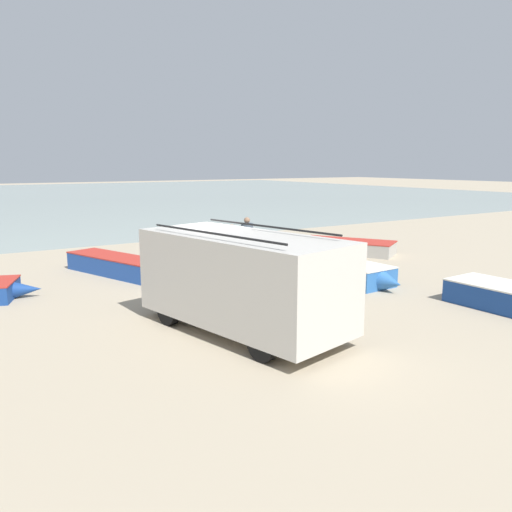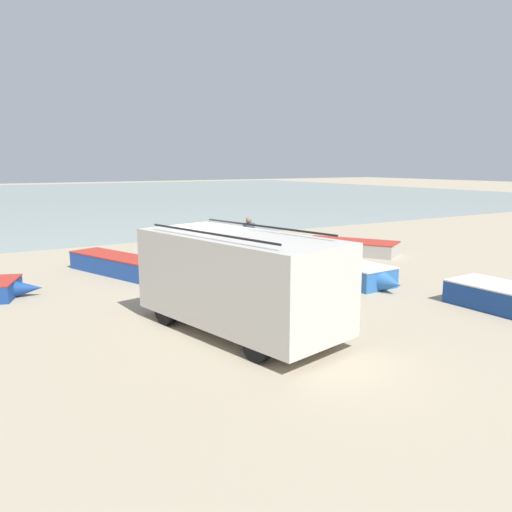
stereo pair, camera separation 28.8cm
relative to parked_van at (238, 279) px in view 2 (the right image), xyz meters
The scene contains 8 objects.
ground_plane 2.81m from the parked_van, 70.04° to the left, with size 200.00×200.00×0.00m, color tan.
sea_water 54.38m from the parked_van, 89.10° to the left, with size 120.00×80.00×0.01m, color #99A89E.
parked_van is the anchor object (origin of this frame).
fishing_rowboat_0 11.39m from the parked_van, 35.99° to the left, with size 3.50×4.73×0.58m.
fishing_rowboat_1 6.12m from the parked_van, 23.24° to the left, with size 1.64×3.90×0.66m.
fishing_rowboat_3 7.53m from the parked_van, 94.37° to the left, with size 2.71×5.42×0.65m.
fisherman_0 7.59m from the parked_van, 62.36° to the left, with size 0.43×0.43×1.62m.
fisherman_1 8.30m from the parked_van, 58.12° to the left, with size 0.48×0.48×1.82m.
Camera 2 is at (-6.29, -12.23, 3.88)m, focal length 35.00 mm.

